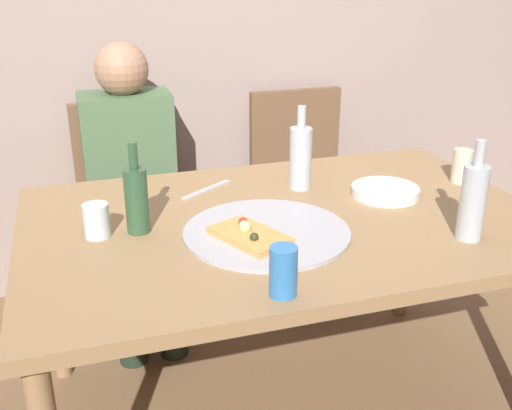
% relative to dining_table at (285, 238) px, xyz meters
% --- Properties ---
extents(dining_table, '(1.55, 1.01, 0.74)m').
position_rel_dining_table_xyz_m(dining_table, '(0.00, 0.00, 0.00)').
color(dining_table, '#99754C').
rests_on(dining_table, ground_plane).
extents(pizza_tray, '(0.47, 0.47, 0.01)m').
position_rel_dining_table_xyz_m(pizza_tray, '(-0.09, -0.10, 0.08)').
color(pizza_tray, '#ADADB2').
rests_on(pizza_tray, dining_table).
extents(pizza_slice_last, '(0.21, 0.25, 0.05)m').
position_rel_dining_table_xyz_m(pizza_slice_last, '(-0.15, -0.14, 0.09)').
color(pizza_slice_last, tan).
rests_on(pizza_slice_last, pizza_tray).
extents(wine_bottle, '(0.07, 0.07, 0.28)m').
position_rel_dining_table_xyz_m(wine_bottle, '(0.44, -0.29, 0.18)').
color(wine_bottle, '#B2BCC1').
rests_on(wine_bottle, dining_table).
extents(beer_bottle, '(0.07, 0.07, 0.28)m').
position_rel_dining_table_xyz_m(beer_bottle, '(0.13, 0.22, 0.18)').
color(beer_bottle, '#B2BCC1').
rests_on(beer_bottle, dining_table).
extents(water_bottle, '(0.07, 0.07, 0.27)m').
position_rel_dining_table_xyz_m(water_bottle, '(-0.43, 0.03, 0.17)').
color(water_bottle, '#2D5133').
rests_on(water_bottle, dining_table).
extents(tumbler_near, '(0.07, 0.07, 0.12)m').
position_rel_dining_table_xyz_m(tumbler_near, '(0.69, 0.11, 0.13)').
color(tumbler_near, beige).
rests_on(tumbler_near, dining_table).
extents(tumbler_far, '(0.07, 0.07, 0.10)m').
position_rel_dining_table_xyz_m(tumbler_far, '(-0.55, 0.03, 0.12)').
color(tumbler_far, silver).
rests_on(tumbler_far, dining_table).
extents(soda_can, '(0.07, 0.07, 0.12)m').
position_rel_dining_table_xyz_m(soda_can, '(-0.16, -0.43, 0.13)').
color(soda_can, '#337AC1').
rests_on(soda_can, dining_table).
extents(plate_stack, '(0.22, 0.22, 0.03)m').
position_rel_dining_table_xyz_m(plate_stack, '(0.38, 0.07, 0.09)').
color(plate_stack, white).
rests_on(plate_stack, dining_table).
extents(table_knife, '(0.19, 0.14, 0.01)m').
position_rel_dining_table_xyz_m(table_knife, '(-0.18, 0.29, 0.07)').
color(table_knife, '#B7B7BC').
rests_on(table_knife, dining_table).
extents(chair_left, '(0.44, 0.44, 0.90)m').
position_rel_dining_table_xyz_m(chair_left, '(-0.37, 0.90, -0.15)').
color(chair_left, brown).
rests_on(chair_left, ground_plane).
extents(chair_right, '(0.44, 0.44, 0.90)m').
position_rel_dining_table_xyz_m(chair_right, '(0.43, 0.90, -0.15)').
color(chair_right, brown).
rests_on(chair_right, ground_plane).
extents(guest_in_sweater, '(0.36, 0.56, 1.17)m').
position_rel_dining_table_xyz_m(guest_in_sweater, '(-0.37, 0.75, -0.03)').
color(guest_in_sweater, '#4C6B47').
rests_on(guest_in_sweater, ground_plane).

